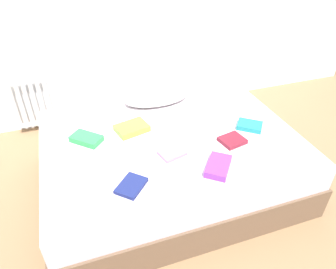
{
  "coord_description": "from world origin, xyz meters",
  "views": [
    {
      "loc": [
        -0.66,
        -1.87,
        1.92
      ],
      "look_at": [
        0.0,
        0.05,
        0.48
      ],
      "focal_mm": 33.09,
      "sensor_mm": 36.0,
      "label": 1
    }
  ],
  "objects_px": {
    "textbook_green": "(86,139)",
    "textbook_maroon": "(232,140)",
    "radiator": "(31,102)",
    "bed": "(170,160)",
    "textbook_navy": "(131,186)",
    "textbook_purple": "(218,166)",
    "textbook_pink": "(172,153)",
    "textbook_lime": "(132,128)",
    "textbook_teal": "(250,126)",
    "pillow": "(157,97)"
  },
  "relations": [
    {
      "from": "radiator",
      "to": "textbook_green",
      "type": "bearing_deg",
      "value": -66.78
    },
    {
      "from": "textbook_green",
      "to": "textbook_maroon",
      "type": "bearing_deg",
      "value": 24.08
    },
    {
      "from": "textbook_purple",
      "to": "textbook_lime",
      "type": "distance_m",
      "value": 0.79
    },
    {
      "from": "textbook_pink",
      "to": "bed",
      "type": "bearing_deg",
      "value": 60.45
    },
    {
      "from": "textbook_navy",
      "to": "textbook_maroon",
      "type": "distance_m",
      "value": 0.87
    },
    {
      "from": "textbook_navy",
      "to": "textbook_maroon",
      "type": "xyz_separation_m",
      "value": [
        0.85,
        0.22,
        0.0
      ]
    },
    {
      "from": "textbook_lime",
      "to": "textbook_teal",
      "type": "bearing_deg",
      "value": -30.4
    },
    {
      "from": "radiator",
      "to": "pillow",
      "type": "xyz_separation_m",
      "value": [
        1.14,
        -0.65,
        0.18
      ]
    },
    {
      "from": "radiator",
      "to": "textbook_green",
      "type": "distance_m",
      "value": 1.16
    },
    {
      "from": "textbook_maroon",
      "to": "textbook_lime",
      "type": "height_order",
      "value": "textbook_lime"
    },
    {
      "from": "bed",
      "to": "pillow",
      "type": "height_order",
      "value": "pillow"
    },
    {
      "from": "textbook_green",
      "to": "textbook_teal",
      "type": "distance_m",
      "value": 1.31
    },
    {
      "from": "textbook_navy",
      "to": "textbook_pink",
      "type": "distance_m",
      "value": 0.43
    },
    {
      "from": "bed",
      "to": "textbook_maroon",
      "type": "bearing_deg",
      "value": -28.41
    },
    {
      "from": "textbook_purple",
      "to": "pillow",
      "type": "bearing_deg",
      "value": 45.28
    },
    {
      "from": "bed",
      "to": "radiator",
      "type": "relative_size",
      "value": 3.57
    },
    {
      "from": "textbook_maroon",
      "to": "textbook_purple",
      "type": "bearing_deg",
      "value": -146.28
    },
    {
      "from": "textbook_pink",
      "to": "textbook_purple",
      "type": "bearing_deg",
      "value": -60.3
    },
    {
      "from": "bed",
      "to": "textbook_pink",
      "type": "xyz_separation_m",
      "value": [
        -0.06,
        -0.22,
        0.26
      ]
    },
    {
      "from": "textbook_purple",
      "to": "radiator",
      "type": "bearing_deg",
      "value": 75.55
    },
    {
      "from": "textbook_navy",
      "to": "textbook_purple",
      "type": "distance_m",
      "value": 0.6
    },
    {
      "from": "textbook_navy",
      "to": "textbook_purple",
      "type": "xyz_separation_m",
      "value": [
        0.6,
        -0.02,
        0.01
      ]
    },
    {
      "from": "pillow",
      "to": "textbook_pink",
      "type": "distance_m",
      "value": 0.78
    },
    {
      "from": "textbook_navy",
      "to": "textbook_teal",
      "type": "xyz_separation_m",
      "value": [
        1.07,
        0.35,
        0.01
      ]
    },
    {
      "from": "pillow",
      "to": "textbook_purple",
      "type": "xyz_separation_m",
      "value": [
        0.12,
        -1.02,
        -0.03
      ]
    },
    {
      "from": "bed",
      "to": "textbook_purple",
      "type": "height_order",
      "value": "textbook_purple"
    },
    {
      "from": "radiator",
      "to": "textbook_maroon",
      "type": "bearing_deg",
      "value": -43.46
    },
    {
      "from": "pillow",
      "to": "textbook_lime",
      "type": "bearing_deg",
      "value": -130.79
    },
    {
      "from": "textbook_green",
      "to": "textbook_lime",
      "type": "relative_size",
      "value": 0.94
    },
    {
      "from": "bed",
      "to": "radiator",
      "type": "height_order",
      "value": "radiator"
    },
    {
      "from": "textbook_pink",
      "to": "textbook_purple",
      "type": "xyz_separation_m",
      "value": [
        0.24,
        -0.25,
        0.01
      ]
    },
    {
      "from": "pillow",
      "to": "textbook_green",
      "type": "distance_m",
      "value": 0.8
    },
    {
      "from": "bed",
      "to": "textbook_maroon",
      "type": "height_order",
      "value": "textbook_maroon"
    },
    {
      "from": "textbook_purple",
      "to": "textbook_teal",
      "type": "bearing_deg",
      "value": -13.12
    },
    {
      "from": "bed",
      "to": "textbook_navy",
      "type": "height_order",
      "value": "textbook_navy"
    },
    {
      "from": "bed",
      "to": "radiator",
      "type": "distance_m",
      "value": 1.62
    },
    {
      "from": "textbook_navy",
      "to": "textbook_teal",
      "type": "height_order",
      "value": "textbook_teal"
    },
    {
      "from": "textbook_teal",
      "to": "textbook_navy",
      "type": "bearing_deg",
      "value": -123.15
    },
    {
      "from": "pillow",
      "to": "textbook_lime",
      "type": "relative_size",
      "value": 2.39
    },
    {
      "from": "textbook_navy",
      "to": "textbook_maroon",
      "type": "height_order",
      "value": "textbook_maroon"
    },
    {
      "from": "textbook_purple",
      "to": "textbook_lime",
      "type": "xyz_separation_m",
      "value": [
        -0.45,
        0.64,
        -0.0
      ]
    },
    {
      "from": "textbook_maroon",
      "to": "textbook_teal",
      "type": "bearing_deg",
      "value": 17.8
    },
    {
      "from": "textbook_pink",
      "to": "textbook_lime",
      "type": "height_order",
      "value": "textbook_lime"
    },
    {
      "from": "textbook_green",
      "to": "textbook_maroon",
      "type": "distance_m",
      "value": 1.12
    },
    {
      "from": "radiator",
      "to": "textbook_teal",
      "type": "distance_m",
      "value": 2.18
    },
    {
      "from": "textbook_purple",
      "to": "bed",
      "type": "bearing_deg",
      "value": 59.55
    },
    {
      "from": "textbook_pink",
      "to": "radiator",
      "type": "bearing_deg",
      "value": 111.5
    },
    {
      "from": "textbook_pink",
      "to": "textbook_teal",
      "type": "distance_m",
      "value": 0.73
    },
    {
      "from": "radiator",
      "to": "textbook_green",
      "type": "relative_size",
      "value": 2.39
    },
    {
      "from": "radiator",
      "to": "textbook_lime",
      "type": "relative_size",
      "value": 2.25
    }
  ]
}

